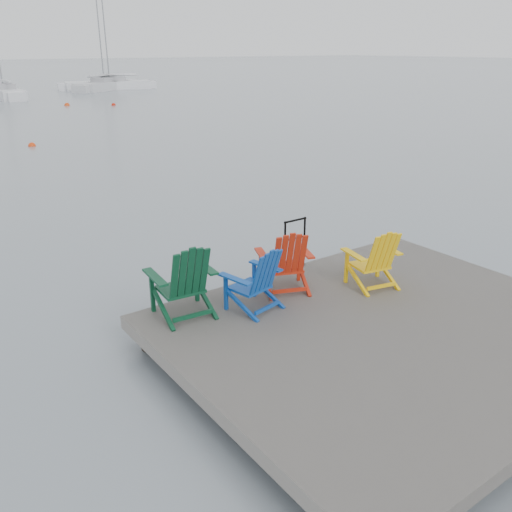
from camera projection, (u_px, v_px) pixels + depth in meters
ground at (388, 356)px, 7.83m from camera, size 400.00×400.00×0.00m
dock at (390, 334)px, 7.71m from camera, size 6.00×5.00×1.40m
handrail at (295, 239)px, 9.44m from camera, size 0.48×0.04×0.90m
chair_green at (184, 280)px, 7.71m from camera, size 0.96×0.90×1.14m
chair_blue at (256, 279)px, 7.94m from camera, size 0.89×0.84×0.99m
chair_red at (286, 260)px, 8.55m from camera, size 1.01×0.97×1.05m
chair_yellow at (375, 258)px, 8.69m from camera, size 0.91×0.86×1.00m
sailboat_near at (5, 94)px, 46.33m from camera, size 1.91×7.22×10.11m
sailboat_mid at (107, 86)px, 55.54m from camera, size 8.49×7.14×12.18m
sailboat_far at (109, 86)px, 55.85m from camera, size 8.73×3.99×11.66m
buoy_a at (32, 146)px, 24.22m from camera, size 0.33×0.33×0.33m
buoy_c at (114, 105)px, 40.85m from camera, size 0.33×0.33×0.33m
buoy_d at (67, 106)px, 40.70m from camera, size 0.41×0.41×0.41m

